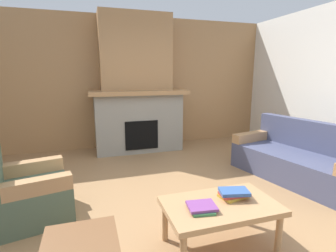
{
  "coord_description": "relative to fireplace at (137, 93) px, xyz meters",
  "views": [
    {
      "loc": [
        -0.96,
        -2.5,
        1.55
      ],
      "look_at": [
        0.13,
        0.97,
        0.8
      ],
      "focal_mm": 27.34,
      "sensor_mm": 36.0,
      "label": 1
    }
  ],
  "objects": [
    {
      "name": "couch",
      "position": [
        1.99,
        -2.24,
        -0.88
      ],
      "size": [
        1.2,
        1.94,
        0.85
      ],
      "color": "#474C6B",
      "rests_on": "ground"
    },
    {
      "name": "book_stack_near_edge",
      "position": [
        -0.1,
        -3.35,
        -0.71
      ],
      "size": [
        0.26,
        0.23,
        0.04
      ],
      "color": "#3D7F4C",
      "rests_on": "coffee_table"
    },
    {
      "name": "wall_back_wood_panel",
      "position": [
        0.0,
        0.38,
        0.19
      ],
      "size": [
        6.0,
        0.12,
        2.7
      ],
      "primitive_type": "cube",
      "color": "#A87A4C",
      "rests_on": "ground"
    },
    {
      "name": "ground",
      "position": [
        0.0,
        -2.62,
        -1.16
      ],
      "size": [
        9.0,
        9.0,
        0.0
      ],
      "primitive_type": "plane",
      "color": "#9E754C"
    },
    {
      "name": "armchair",
      "position": [
        -1.65,
        -2.26,
        -0.87
      ],
      "size": [
        0.91,
        0.91,
        0.85
      ],
      "color": "#4C604C",
      "rests_on": "ground"
    },
    {
      "name": "coffee_table",
      "position": [
        0.11,
        -3.3,
        -0.79
      ],
      "size": [
        1.0,
        0.6,
        0.43
      ],
      "color": "tan",
      "rests_on": "ground"
    },
    {
      "name": "book_stack_center",
      "position": [
        0.27,
        -3.24,
        -0.69
      ],
      "size": [
        0.29,
        0.24,
        0.08
      ],
      "color": "gold",
      "rests_on": "coffee_table"
    },
    {
      "name": "fireplace",
      "position": [
        0.0,
        0.0,
        0.0
      ],
      "size": [
        1.9,
        0.82,
        2.7
      ],
      "color": "gray",
      "rests_on": "ground"
    }
  ]
}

